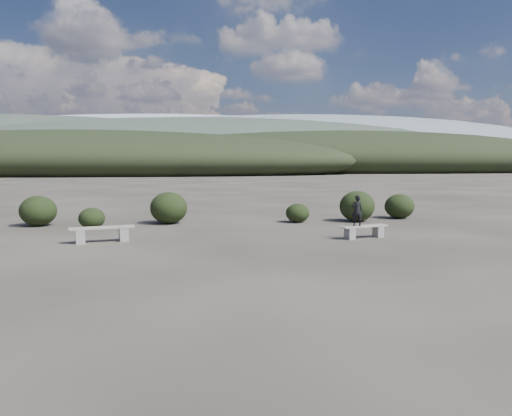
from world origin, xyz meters
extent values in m
plane|color=#2A2620|center=(0.00, 0.00, 0.00)|extent=(1200.00, 1200.00, 0.00)
cube|color=slate|center=(-5.23, 4.24, 0.21)|extent=(0.36, 0.43, 0.43)
cube|color=slate|center=(-4.00, 4.61, 0.21)|extent=(0.36, 0.43, 0.43)
cube|color=gray|center=(-4.61, 4.43, 0.45)|extent=(1.96, 0.93, 0.05)
cube|color=slate|center=(3.12, 4.22, 0.18)|extent=(0.32, 0.38, 0.37)
cube|color=slate|center=(4.17, 4.57, 0.18)|extent=(0.32, 0.38, 0.37)
cube|color=gray|center=(3.65, 4.40, 0.39)|extent=(1.69, 0.84, 0.05)
imported|color=black|center=(3.37, 4.30, 0.91)|extent=(0.39, 0.28, 1.00)
ellipsoid|color=black|center=(-5.63, 7.69, 0.39)|extent=(0.96, 0.96, 0.78)
ellipsoid|color=black|center=(-2.91, 8.96, 0.63)|extent=(1.48, 1.48, 1.27)
ellipsoid|color=black|center=(2.29, 8.82, 0.39)|extent=(0.97, 0.97, 0.78)
ellipsoid|color=black|center=(4.80, 8.87, 0.64)|extent=(1.45, 1.45, 1.27)
ellipsoid|color=black|center=(7.00, 9.81, 0.53)|extent=(1.28, 1.28, 1.07)
ellipsoid|color=black|center=(-7.86, 8.71, 0.58)|extent=(1.38, 1.38, 1.17)
ellipsoid|color=black|center=(-25.00, 90.00, 2.70)|extent=(110.00, 40.00, 12.00)
ellipsoid|color=black|center=(35.00, 110.00, 3.15)|extent=(120.00, 44.00, 14.00)
ellipsoid|color=#303A2F|center=(0.00, 160.00, 5.40)|extent=(190.00, 64.00, 24.00)
ellipsoid|color=#303A2F|center=(-90.00, 220.00, 7.20)|extent=(240.00, 80.00, 32.00)
ellipsoid|color=slate|center=(70.00, 300.00, 9.90)|extent=(340.00, 110.00, 44.00)
ellipsoid|color=#959BA8|center=(-30.00, 400.00, 12.60)|extent=(460.00, 140.00, 56.00)
camera|label=1|loc=(-1.47, -11.13, 2.45)|focal=35.00mm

